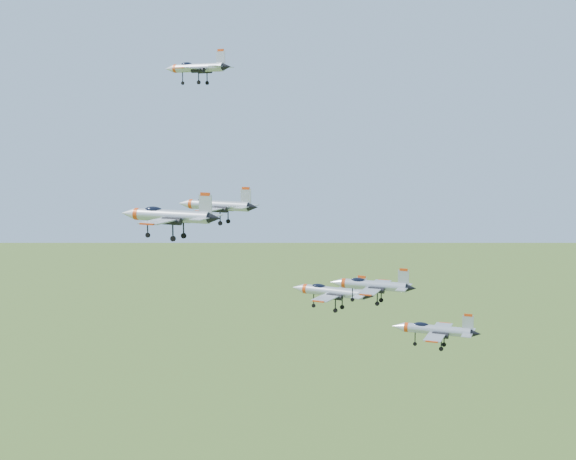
% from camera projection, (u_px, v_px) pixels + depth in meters
% --- Properties ---
extents(jet_lead, '(11.93, 10.03, 3.20)m').
position_uv_depth(jet_lead, '(196.00, 68.00, 118.97)').
color(jet_lead, '#A8AEB5').
extents(jet_left_high, '(12.70, 10.57, 3.39)m').
position_uv_depth(jet_left_high, '(216.00, 205.00, 111.37)').
color(jet_left_high, '#A8AEB5').
extents(jet_right_high, '(13.93, 11.55, 3.72)m').
position_uv_depth(jet_right_high, '(168.00, 215.00, 96.50)').
color(jet_right_high, '#A8AEB5').
extents(jet_left_low, '(13.53, 11.36, 3.63)m').
position_uv_depth(jet_left_low, '(331.00, 291.00, 120.07)').
color(jet_left_low, '#A8AEB5').
extents(jet_right_low, '(10.77, 8.88, 2.88)m').
position_uv_depth(jet_right_low, '(371.00, 285.00, 96.41)').
color(jet_right_low, '#A8AEB5').
extents(jet_trail, '(11.96, 9.87, 3.20)m').
position_uv_depth(jet_trail, '(434.00, 330.00, 106.49)').
color(jet_trail, '#A8AEB5').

